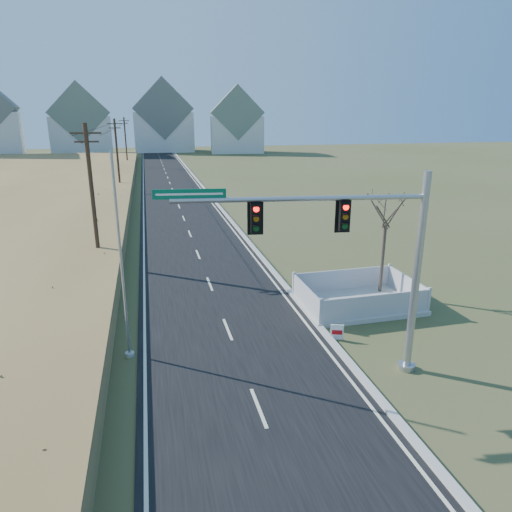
% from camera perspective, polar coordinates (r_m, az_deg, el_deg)
% --- Properties ---
extents(ground, '(260.00, 260.00, 0.00)m').
position_cam_1_polar(ground, '(17.77, -1.25, -14.91)').
color(ground, '#444D25').
rests_on(ground, ground).
extents(road, '(8.00, 180.00, 0.06)m').
position_cam_1_polar(road, '(65.47, -10.63, 8.70)').
color(road, black).
rests_on(road, ground).
extents(curb, '(0.30, 180.00, 0.18)m').
position_cam_1_polar(curb, '(65.79, -6.99, 8.96)').
color(curb, '#B2AFA8').
rests_on(curb, ground).
extents(utility_pole_near, '(1.80, 0.26, 9.00)m').
position_cam_1_polar(utility_pole_near, '(30.28, -19.78, 7.19)').
color(utility_pole_near, '#422D1E').
rests_on(utility_pole_near, ground).
extents(utility_pole_mid, '(1.80, 0.26, 9.00)m').
position_cam_1_polar(utility_pole_mid, '(60.00, -16.95, 11.98)').
color(utility_pole_mid, '#422D1E').
rests_on(utility_pole_mid, ground).
extents(utility_pole_far, '(1.80, 0.26, 9.00)m').
position_cam_1_polar(utility_pole_far, '(89.90, -15.97, 13.59)').
color(utility_pole_far, '#422D1E').
rests_on(utility_pole_far, ground).
extents(condo_nnw, '(14.93, 11.17, 17.03)m').
position_cam_1_polar(condo_nnw, '(123.64, -21.04, 15.01)').
color(condo_nnw, silver).
rests_on(condo_nnw, ground).
extents(condo_n, '(15.27, 10.20, 18.54)m').
position_cam_1_polar(condo_n, '(126.83, -11.52, 16.11)').
color(condo_n, silver).
rests_on(condo_n, ground).
extents(condo_ne, '(14.12, 10.51, 16.52)m').
position_cam_1_polar(condo_ne, '(120.97, -2.45, 16.02)').
color(condo_ne, silver).
rests_on(condo_ne, ground).
extents(traffic_signal_mast, '(9.52, 1.57, 7.63)m').
position_cam_1_polar(traffic_signal_mast, '(16.65, 13.77, -0.05)').
color(traffic_signal_mast, '#9EA0A5').
rests_on(traffic_signal_mast, ground).
extents(fence_enclosure, '(6.01, 4.16, 1.36)m').
position_cam_1_polar(fence_enclosure, '(24.17, 12.55, -5.51)').
color(fence_enclosure, '#B7B5AD').
rests_on(fence_enclosure, ground).
extents(open_sign, '(0.56, 0.22, 0.70)m').
position_cam_1_polar(open_sign, '(20.49, 10.08, -9.35)').
color(open_sign, white).
rests_on(open_sign, ground).
extents(flagpole, '(0.37, 0.37, 8.23)m').
position_cam_1_polar(flagpole, '(18.46, -16.29, -3.01)').
color(flagpole, '#B7B5AD').
rests_on(flagpole, ground).
extents(bare_tree, '(2.26, 2.26, 5.99)m').
position_cam_1_polar(bare_tree, '(24.66, 16.05, 5.77)').
color(bare_tree, '#4C3F33').
rests_on(bare_tree, ground).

